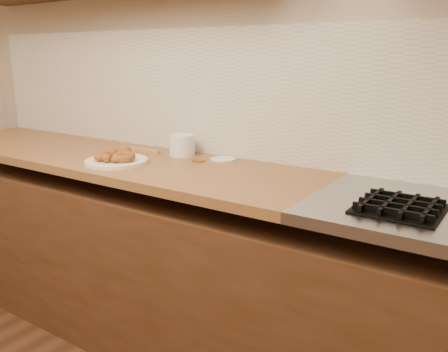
{
  "coord_description": "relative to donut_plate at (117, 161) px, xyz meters",
  "views": [
    {
      "loc": [
        1.14,
        0.12,
        1.38
      ],
      "look_at": [
        0.17,
        1.56,
        0.93
      ],
      "focal_mm": 38.0,
      "sensor_mm": 36.0,
      "label": 1
    }
  ],
  "objects": [
    {
      "name": "wall_back",
      "position": [
        0.43,
        0.42,
        0.44
      ],
      "size": [
        4.0,
        0.02,
        2.7
      ],
      "primitive_type": "cube",
      "color": "tan",
      "rests_on": "ground"
    },
    {
      "name": "base_cabinet",
      "position": [
        0.43,
        0.11,
        -0.52
      ],
      "size": [
        3.6,
        0.6,
        0.77
      ],
      "primitive_type": "cube",
      "color": "#50301F",
      "rests_on": "floor"
    },
    {
      "name": "butcher_block",
      "position": [
        -0.22,
        0.11,
        -0.03
      ],
      "size": [
        2.3,
        0.62,
        0.04
      ],
      "primitive_type": "cube",
      "color": "brown",
      "rests_on": "base_cabinet"
    },
    {
      "name": "backsplash",
      "position": [
        0.43,
        0.41,
        0.29
      ],
      "size": [
        3.6,
        0.02,
        0.6
      ],
      "primitive_type": "cube",
      "color": "beige",
      "rests_on": "wall_back"
    },
    {
      "name": "donut_plate",
      "position": [
        0.0,
        0.0,
        0.0
      ],
      "size": [
        0.28,
        0.28,
        0.02
      ],
      "primitive_type": "cylinder",
      "color": "white",
      "rests_on": "butcher_block"
    },
    {
      "name": "ring_donut",
      "position": [
        0.05,
        -0.0,
        0.03
      ],
      "size": [
        0.13,
        0.13,
        0.05
      ],
      "primitive_type": "torus",
      "rotation": [
        0.1,
        0.0,
        0.3
      ],
      "color": "#9E6022",
      "rests_on": "donut_plate"
    },
    {
      "name": "fried_dough_chunks",
      "position": [
        -0.02,
        -0.0,
        0.03
      ],
      "size": [
        0.19,
        0.21,
        0.05
      ],
      "color": "#9E6022",
      "rests_on": "donut_plate"
    },
    {
      "name": "plastic_tub",
      "position": [
        0.14,
        0.3,
        0.04
      ],
      "size": [
        0.16,
        0.16,
        0.1
      ],
      "primitive_type": "cylinder",
      "rotation": [
        0.0,
        0.0,
        -0.4
      ],
      "color": "white",
      "rests_on": "butcher_block"
    },
    {
      "name": "tub_lid",
      "position": [
        0.36,
        0.33,
        -0.0
      ],
      "size": [
        0.14,
        0.14,
        0.01
      ],
      "primitive_type": "cylinder",
      "rotation": [
        0.0,
        0.0,
        0.26
      ],
      "color": "white",
      "rests_on": "butcher_block"
    },
    {
      "name": "brass_jar_lid",
      "position": [
        0.29,
        0.23,
        -0.0
      ],
      "size": [
        0.07,
        0.07,
        0.01
      ],
      "primitive_type": "cylinder",
      "rotation": [
        0.0,
        0.0,
        0.19
      ],
      "color": "#B38F27",
      "rests_on": "butcher_block"
    },
    {
      "name": "wooden_utensil",
      "position": [
        -0.07,
        0.26,
        -0.0
      ],
      "size": [
        0.2,
        0.03,
        0.02
      ],
      "primitive_type": "cube",
      "rotation": [
        0.0,
        0.0,
        -0.04
      ],
      "color": "#A1804D",
      "rests_on": "butcher_block"
    }
  ]
}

